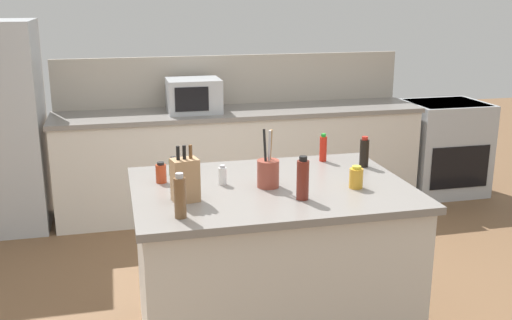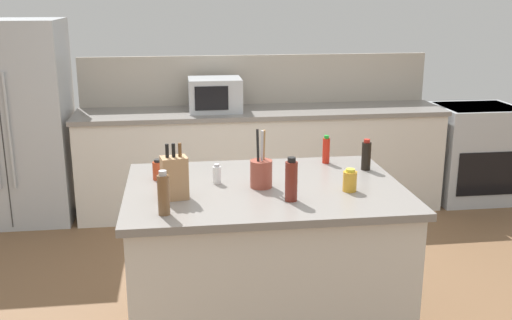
# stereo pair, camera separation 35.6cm
# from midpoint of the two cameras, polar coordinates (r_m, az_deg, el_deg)

# --- Properties ---
(back_counter_run) EXTENTS (3.33, 0.66, 0.94)m
(back_counter_run) POSITION_cam_midpoint_polar(r_m,az_deg,el_deg) (5.53, -3.33, 0.01)
(back_counter_run) COLOR beige
(back_counter_run) RESTS_ON ground_plane
(wall_backsplash) EXTENTS (3.29, 0.03, 0.46)m
(wall_backsplash) POSITION_cam_midpoint_polar(r_m,az_deg,el_deg) (5.70, -4.02, 7.63)
(wall_backsplash) COLOR #B2A899
(wall_backsplash) RESTS_ON back_counter_run
(kitchen_island) EXTENTS (1.51, 1.08, 0.94)m
(kitchen_island) POSITION_cam_midpoint_polar(r_m,az_deg,el_deg) (3.45, -1.61, -9.90)
(kitchen_island) COLOR beige
(kitchen_island) RESTS_ON ground_plane
(range_oven) EXTENTS (0.76, 0.65, 0.92)m
(range_oven) POSITION_cam_midpoint_polar(r_m,az_deg,el_deg) (6.23, 15.87, 1.18)
(range_oven) COLOR #ADB2B7
(range_oven) RESTS_ON ground_plane
(microwave) EXTENTS (0.46, 0.39, 0.29)m
(microwave) POSITION_cam_midpoint_polar(r_m,az_deg,el_deg) (5.34, -7.88, 6.09)
(microwave) COLOR #ADB2B7
(microwave) RESTS_ON back_counter_run
(knife_block) EXTENTS (0.15, 0.12, 0.29)m
(knife_block) POSITION_cam_midpoint_polar(r_m,az_deg,el_deg) (3.05, -10.11, -1.89)
(knife_block) COLOR #A87C54
(knife_block) RESTS_ON kitchen_island
(utensil_crock) EXTENTS (0.12, 0.12, 0.32)m
(utensil_crock) POSITION_cam_midpoint_polar(r_m,az_deg,el_deg) (3.23, -1.99, -1.23)
(utensil_crock) COLOR brown
(utensil_crock) RESTS_ON kitchen_island
(pepper_grinder) EXTENTS (0.06, 0.06, 0.22)m
(pepper_grinder) POSITION_cam_midpoint_polar(r_m,az_deg,el_deg) (2.83, -10.85, -3.53)
(pepper_grinder) COLOR brown
(pepper_grinder) RESTS_ON kitchen_island
(soy_sauce_bottle) EXTENTS (0.06, 0.06, 0.19)m
(soy_sauce_bottle) POSITION_cam_midpoint_polar(r_m,az_deg,el_deg) (3.64, 7.54, 0.68)
(soy_sauce_bottle) COLOR black
(soy_sauce_bottle) RESTS_ON kitchen_island
(salt_shaker) EXTENTS (0.05, 0.05, 0.11)m
(salt_shaker) POSITION_cam_midpoint_polar(r_m,az_deg,el_deg) (3.29, -6.31, -1.53)
(salt_shaker) COLOR silver
(salt_shaker) RESTS_ON kitchen_island
(spice_jar_paprika) EXTENTS (0.06, 0.06, 0.12)m
(spice_jar_paprika) POSITION_cam_midpoint_polar(r_m,az_deg,el_deg) (3.38, -12.03, -1.27)
(spice_jar_paprika) COLOR #B73D1E
(spice_jar_paprika) RESTS_ON kitchen_island
(honey_jar) EXTENTS (0.07, 0.07, 0.12)m
(honey_jar) POSITION_cam_midpoint_polar(r_m,az_deg,el_deg) (3.24, 6.43, -1.74)
(honey_jar) COLOR gold
(honey_jar) RESTS_ON kitchen_island
(vinegar_bottle) EXTENTS (0.06, 0.06, 0.23)m
(vinegar_bottle) POSITION_cam_midpoint_polar(r_m,az_deg,el_deg) (3.03, 1.13, -1.89)
(vinegar_bottle) COLOR maroon
(vinegar_bottle) RESTS_ON kitchen_island
(spice_jar_oregano) EXTENTS (0.05, 0.05, 0.11)m
(spice_jar_oregano) POSITION_cam_midpoint_polar(r_m,az_deg,el_deg) (3.50, -10.78, -0.68)
(spice_jar_oregano) COLOR #567038
(spice_jar_oregano) RESTS_ON kitchen_island
(hot_sauce_bottle) EXTENTS (0.05, 0.05, 0.18)m
(hot_sauce_bottle) POSITION_cam_midpoint_polar(r_m,az_deg,el_deg) (3.73, 3.72, 1.09)
(hot_sauce_bottle) COLOR red
(hot_sauce_bottle) RESTS_ON kitchen_island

